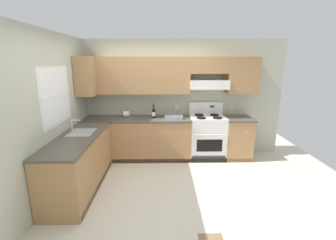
{
  "coord_description": "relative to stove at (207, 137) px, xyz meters",
  "views": [
    {
      "loc": [
        0.17,
        -3.58,
        2.08
      ],
      "look_at": [
        0.24,
        0.7,
        1.0
      ],
      "focal_mm": 24.75,
      "sensor_mm": 36.0,
      "label": 1
    }
  ],
  "objects": [
    {
      "name": "stove",
      "position": [
        0.0,
        0.0,
        0.0
      ],
      "size": [
        0.76,
        0.62,
        1.2
      ],
      "color": "white",
      "rests_on": "ground_plane"
    },
    {
      "name": "counter_back_run",
      "position": [
        -1.08,
        -0.01,
        -0.03
      ],
      "size": [
        3.6,
        0.65,
        0.91
      ],
      "color": "#A87A4C",
      "rests_on": "ground_plane"
    },
    {
      "name": "ground_plane",
      "position": [
        -1.11,
        -1.25,
        -0.48
      ],
      "size": [
        7.04,
        7.04,
        0.0
      ],
      "primitive_type": "plane",
      "color": "beige"
    },
    {
      "name": "wall_left",
      "position": [
        -2.7,
        -1.03,
        0.87
      ],
      "size": [
        0.47,
        4.0,
        2.55
      ],
      "color": "#B7BAA3",
      "rests_on": "ground_plane"
    },
    {
      "name": "counter_left_run",
      "position": [
        -2.35,
        -1.25,
        -0.02
      ],
      "size": [
        0.63,
        1.91,
        1.13
      ],
      "color": "#A87A4C",
      "rests_on": "ground_plane"
    },
    {
      "name": "paper_towel_roll",
      "position": [
        -1.76,
        0.09,
        0.5
      ],
      "size": [
        0.12,
        0.14,
        0.14
      ],
      "color": "white",
      "rests_on": "counter_back_run"
    },
    {
      "name": "bowl",
      "position": [
        -0.74,
        -0.07,
        0.45
      ],
      "size": [
        0.37,
        0.21,
        0.06
      ],
      "color": "#9EADB7",
      "rests_on": "counter_back_run"
    },
    {
      "name": "wall_back",
      "position": [
        -0.71,
        0.27,
        1.0
      ],
      "size": [
        4.68,
        0.57,
        2.55
      ],
      "color": "#B7BAA3",
      "rests_on": "ground_plane"
    },
    {
      "name": "wine_bottle",
      "position": [
        -1.17,
        -0.01,
        0.56
      ],
      "size": [
        0.08,
        0.08,
        0.32
      ],
      "color": "black",
      "rests_on": "counter_back_run"
    }
  ]
}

